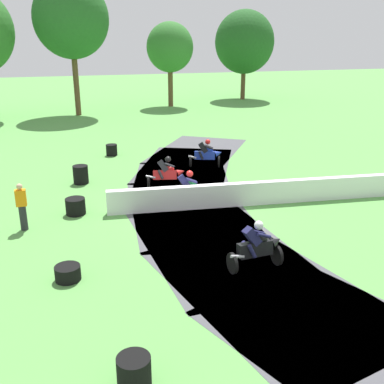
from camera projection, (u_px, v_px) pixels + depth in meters
The scene contains 16 objects.
ground_plane at pixel (186, 209), 17.21m from camera, with size 120.00×120.00×0.00m, color #569947.
track_asphalt at pixel (213, 207), 17.39m from camera, with size 9.05×25.67×0.01m.
safety_barrier at pixel (306, 190), 17.91m from camera, with size 0.30×15.48×0.90m, color white.
motorcycle_lead_blue at pixel (206, 154), 22.40m from camera, with size 1.71×1.13×1.42m.
motorcycle_chase_red at pixel (167, 173), 19.39m from camera, with size 1.72×1.09×1.42m.
motorcycle_trailing_green at pixel (188, 190), 17.32m from camera, with size 1.71×0.97×1.43m.
motorcycle_fourth_black at pixel (257, 246), 12.68m from camera, with size 1.68×0.80×1.42m.
tire_stack_near at pixel (112, 150), 24.68m from camera, with size 0.60×0.60×0.60m.
tire_stack_mid_a at pixel (81, 175), 20.03m from camera, with size 0.66×0.66×0.80m.
tire_stack_mid_b at pixel (76, 206), 16.63m from camera, with size 0.71×0.71×0.60m.
tire_stack_far at pixel (68, 273), 12.19m from camera, with size 0.69×0.69×0.40m.
tire_stack_extra_a at pixel (134, 371), 8.50m from camera, with size 0.65×0.65×0.60m.
track_marshal at pixel (22, 207), 15.12m from camera, with size 0.34×0.24×1.63m.
tree_far_left at pixel (245, 42), 44.21m from camera, with size 5.72×5.72×8.49m.
tree_mid_rise at pixel (71, 19), 34.67m from camera, with size 5.73×5.73×10.36m.
tree_behind_barrier at pixel (170, 48), 39.88m from camera, with size 4.09×4.09×7.29m.
Camera 1 is at (-4.21, -15.48, 6.26)m, focal length 42.68 mm.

